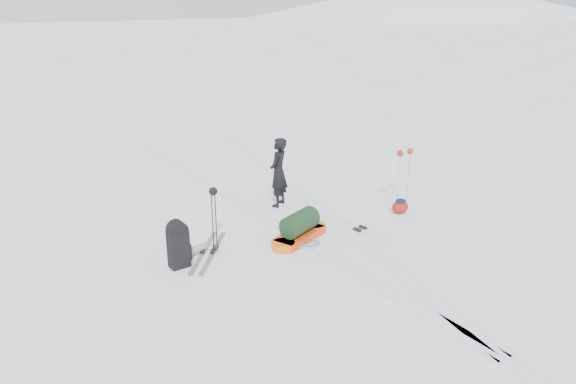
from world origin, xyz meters
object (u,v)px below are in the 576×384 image
object	(u,v)px
expedition_rucksack	(181,244)
ski_poles_black	(213,199)
pulk_sled	(300,229)
skier	(278,172)

from	to	relation	value
expedition_rucksack	ski_poles_black	xyz separation A→B (m)	(0.79, 0.25, 0.66)
pulk_sled	skier	bearing A→B (deg)	48.36
expedition_rucksack	pulk_sled	bearing A→B (deg)	-7.69
expedition_rucksack	ski_poles_black	world-z (taller)	ski_poles_black
skier	ski_poles_black	xyz separation A→B (m)	(-2.30, -1.59, 0.26)
skier	expedition_rucksack	size ratio (longest dim) A/B	1.80
skier	ski_poles_black	size ratio (longest dim) A/B	1.25
ski_poles_black	expedition_rucksack	bearing A→B (deg)	-157.84
ski_poles_black	pulk_sled	bearing A→B (deg)	-7.74
pulk_sled	ski_poles_black	bearing A→B (deg)	142.84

